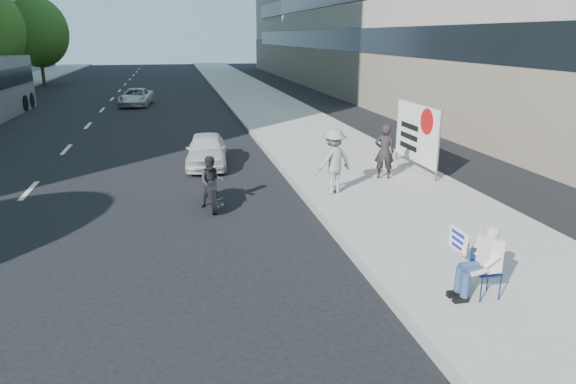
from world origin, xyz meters
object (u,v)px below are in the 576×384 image
object	(u,v)px
seated_protester	(481,258)
motorcycle	(212,184)
white_sedan_far	(136,97)
jogger	(333,161)
protest_banner	(417,133)
pedestrian_woman	(384,152)
white_sedan_near	(207,150)

from	to	relation	value
seated_protester	motorcycle	world-z (taller)	seated_protester
white_sedan_far	motorcycle	bearing A→B (deg)	-74.79
jogger	protest_banner	bearing A→B (deg)	-173.43
jogger	protest_banner	size ratio (longest dim) A/B	0.61
protest_banner	pedestrian_woman	bearing A→B (deg)	-152.22
seated_protester	white_sedan_near	distance (m)	11.71
protest_banner	white_sedan_far	size ratio (longest dim) A/B	0.75
protest_banner	white_sedan_near	world-z (taller)	protest_banner
pedestrian_woman	seated_protester	bearing A→B (deg)	96.66
protest_banner	motorcycle	world-z (taller)	protest_banner
jogger	white_sedan_near	size ratio (longest dim) A/B	0.54
white_sedan_near	motorcycle	distance (m)	4.65
protest_banner	white_sedan_far	bearing A→B (deg)	116.68
protest_banner	motorcycle	size ratio (longest dim) A/B	1.50
seated_protester	white_sedan_far	bearing A→B (deg)	104.42
protest_banner	motorcycle	xyz separation A→B (m)	(-6.95, -2.02, -0.76)
jogger	white_sedan_near	bearing A→B (deg)	-76.71
seated_protester	jogger	xyz separation A→B (m)	(-0.63, 6.46, 0.22)
seated_protester	pedestrian_woman	xyz separation A→B (m)	(1.42, 7.64, 0.14)
pedestrian_woman	white_sedan_near	bearing A→B (deg)	-15.15
white_sedan_near	jogger	bearing A→B (deg)	-48.62
seated_protester	white_sedan_far	size ratio (longest dim) A/B	0.32
seated_protester	white_sedan_near	size ratio (longest dim) A/B	0.38
white_sedan_near	white_sedan_far	world-z (taller)	white_sedan_near
white_sedan_far	motorcycle	xyz separation A→B (m)	(3.32, -22.44, 0.07)
white_sedan_far	seated_protester	bearing A→B (deg)	-68.77
seated_protester	jogger	distance (m)	6.49
jogger	pedestrian_woman	distance (m)	2.37
pedestrian_woman	protest_banner	size ratio (longest dim) A/B	0.56
seated_protester	white_sedan_far	xyz separation A→B (m)	(-7.41, 28.82, -0.31)
seated_protester	jogger	world-z (taller)	jogger
pedestrian_woman	protest_banner	world-z (taller)	protest_banner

